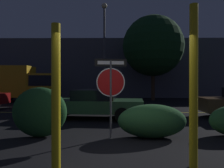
% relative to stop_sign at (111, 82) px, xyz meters
% --- Properties ---
extents(ground_plane, '(260.00, 260.00, 0.00)m').
position_rel_stop_sign_xyz_m(ground_plane, '(0.31, -1.78, -1.62)').
color(ground_plane, black).
extents(road_center_stripe, '(38.47, 0.12, 0.01)m').
position_rel_stop_sign_xyz_m(road_center_stripe, '(0.31, 5.37, -1.62)').
color(road_center_stripe, gold).
rests_on(road_center_stripe, ground_plane).
extents(stop_sign, '(0.93, 0.13, 2.29)m').
position_rel_stop_sign_xyz_m(stop_sign, '(0.00, 0.00, 0.00)').
color(stop_sign, '#4C4C51').
rests_on(stop_sign, ground_plane).
extents(yellow_pole_left, '(0.16, 0.16, 2.68)m').
position_rel_stop_sign_xyz_m(yellow_pole_left, '(-0.96, -2.35, -0.28)').
color(yellow_pole_left, yellow).
rests_on(yellow_pole_left, ground_plane).
extents(yellow_pole_right, '(0.16, 0.16, 3.09)m').
position_rel_stop_sign_xyz_m(yellow_pole_right, '(1.60, -2.16, -0.08)').
color(yellow_pole_right, yellow).
rests_on(yellow_pole_right, ground_plane).
extents(hedge_bush_1, '(1.60, 0.79, 1.47)m').
position_rel_stop_sign_xyz_m(hedge_bush_1, '(-2.09, 0.10, -0.89)').
color(hedge_bush_1, '#1E4C23').
rests_on(hedge_bush_1, ground_plane).
extents(hedge_bush_2, '(1.99, 0.97, 0.97)m').
position_rel_stop_sign_xyz_m(hedge_bush_2, '(1.20, 0.06, -1.13)').
color(hedge_bush_2, '#285B2D').
rests_on(hedge_bush_2, ground_plane).
extents(passing_car_2, '(4.79, 2.34, 1.28)m').
position_rel_stop_sign_xyz_m(passing_car_2, '(-0.88, 3.52, -0.96)').
color(passing_car_2, '#335B38').
rests_on(passing_car_2, ground_plane).
extents(delivery_truck, '(5.78, 2.46, 2.97)m').
position_rel_stop_sign_xyz_m(delivery_truck, '(-7.53, 11.94, -0.04)').
color(delivery_truck, gold).
rests_on(delivery_truck, ground_plane).
extents(street_lamp, '(0.45, 0.45, 8.08)m').
position_rel_stop_sign_xyz_m(street_lamp, '(-0.70, 11.46, 3.50)').
color(street_lamp, '#4C4C51').
rests_on(street_lamp, ground_plane).
extents(tree_0, '(5.48, 5.48, 7.65)m').
position_rel_stop_sign_xyz_m(tree_0, '(3.62, 13.45, 3.29)').
color(tree_0, '#422D1E').
rests_on(tree_0, ground_plane).
extents(building_backdrop, '(34.16, 3.98, 6.24)m').
position_rel_stop_sign_xyz_m(building_backdrop, '(0.37, 18.35, 1.50)').
color(building_backdrop, '#4C4C56').
rests_on(building_backdrop, ground_plane).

